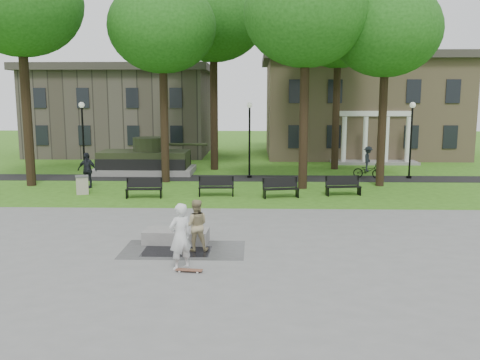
# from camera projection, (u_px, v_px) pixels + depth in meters

# --- Properties ---
(ground) EXTENTS (120.00, 120.00, 0.00)m
(ground) POSITION_uv_depth(u_px,v_px,m) (233.00, 225.00, 19.95)
(ground) COLOR #326116
(ground) RESTS_ON ground
(plaza) EXTENTS (22.00, 16.00, 0.02)m
(plaza) POSITION_uv_depth(u_px,v_px,m) (226.00, 267.00, 15.01)
(plaza) COLOR gray
(plaza) RESTS_ON ground
(footpath) EXTENTS (44.00, 2.60, 0.01)m
(footpath) POSITION_uv_depth(u_px,v_px,m) (241.00, 178.00, 31.79)
(footpath) COLOR black
(footpath) RESTS_ON ground
(building_right) EXTENTS (17.00, 12.00, 8.60)m
(building_right) POSITION_uv_depth(u_px,v_px,m) (359.00, 106.00, 44.63)
(building_right) COLOR #9E8460
(building_right) RESTS_ON ground
(building_left) EXTENTS (15.00, 10.00, 7.20)m
(building_left) POSITION_uv_depth(u_px,v_px,m) (124.00, 114.00, 45.86)
(building_left) COLOR #4C443D
(building_left) RESTS_ON ground
(tree_0) EXTENTS (6.80, 6.80, 12.97)m
(tree_0) POSITION_uv_depth(u_px,v_px,m) (20.00, 4.00, 27.60)
(tree_0) COLOR black
(tree_0) RESTS_ON ground
(tree_1) EXTENTS (6.20, 6.20, 11.63)m
(tree_1) POSITION_uv_depth(u_px,v_px,m) (162.00, 28.00, 29.03)
(tree_1) COLOR black
(tree_1) RESTS_ON ground
(tree_2) EXTENTS (6.60, 6.60, 12.16)m
(tree_2) POSITION_uv_depth(u_px,v_px,m) (306.00, 15.00, 26.77)
(tree_2) COLOR black
(tree_2) RESTS_ON ground
(tree_3) EXTENTS (6.00, 6.00, 11.19)m
(tree_3) POSITION_uv_depth(u_px,v_px,m) (386.00, 31.00, 27.74)
(tree_3) COLOR black
(tree_3) RESTS_ON ground
(tree_4) EXTENTS (7.20, 7.20, 13.50)m
(tree_4) POSITION_uv_depth(u_px,v_px,m) (213.00, 17.00, 34.16)
(tree_4) COLOR black
(tree_4) RESTS_ON ground
(tree_5) EXTENTS (6.40, 6.40, 12.44)m
(tree_5) POSITION_uv_depth(u_px,v_px,m) (339.00, 28.00, 34.52)
(tree_5) COLOR black
(tree_5) RESTS_ON ground
(lamp_left) EXTENTS (0.36, 0.36, 4.73)m
(lamp_left) POSITION_uv_depth(u_px,v_px,m) (83.00, 133.00, 31.94)
(lamp_left) COLOR black
(lamp_left) RESTS_ON ground
(lamp_mid) EXTENTS (0.36, 0.36, 4.73)m
(lamp_mid) POSITION_uv_depth(u_px,v_px,m) (250.00, 133.00, 31.63)
(lamp_mid) COLOR black
(lamp_mid) RESTS_ON ground
(lamp_right) EXTENTS (0.36, 0.36, 4.73)m
(lamp_right) POSITION_uv_depth(u_px,v_px,m) (411.00, 134.00, 31.34)
(lamp_right) COLOR black
(lamp_right) RESTS_ON ground
(tank_monument) EXTENTS (7.45, 3.40, 2.40)m
(tank_monument) POSITION_uv_depth(u_px,v_px,m) (145.00, 161.00, 33.82)
(tank_monument) COLOR gray
(tank_monument) RESTS_ON ground
(puddle) EXTENTS (2.20, 1.20, 0.00)m
(puddle) POSITION_uv_depth(u_px,v_px,m) (177.00, 251.00, 16.47)
(puddle) COLOR black
(puddle) RESTS_ON plaza
(concrete_block) EXTENTS (2.24, 1.10, 0.45)m
(concrete_block) POSITION_uv_depth(u_px,v_px,m) (176.00, 236.00, 17.49)
(concrete_block) COLOR gray
(concrete_block) RESTS_ON plaza
(skateboard) EXTENTS (0.80, 0.29, 0.07)m
(skateboard) POSITION_uv_depth(u_px,v_px,m) (189.00, 271.00, 14.51)
(skateboard) COLOR brown
(skateboard) RESTS_ON plaza
(skateboarder) EXTENTS (0.85, 0.81, 1.96)m
(skateboarder) POSITION_uv_depth(u_px,v_px,m) (180.00, 236.00, 14.62)
(skateboarder) COLOR silver
(skateboarder) RESTS_ON plaza
(friend_watching) EXTENTS (0.89, 0.73, 1.69)m
(friend_watching) POSITION_uv_depth(u_px,v_px,m) (196.00, 225.00, 16.46)
(friend_watching) COLOR #9B8D64
(friend_watching) RESTS_ON plaza
(pedestrian_walker) EXTENTS (1.24, 0.74, 1.98)m
(pedestrian_walker) POSITION_uv_depth(u_px,v_px,m) (87.00, 170.00, 28.26)
(pedestrian_walker) COLOR black
(pedestrian_walker) RESTS_ON ground
(cyclist) EXTENTS (1.88, 1.15, 2.00)m
(cyclist) POSITION_uv_depth(u_px,v_px,m) (368.00, 165.00, 31.74)
(cyclist) COLOR black
(cyclist) RESTS_ON ground
(park_bench_0) EXTENTS (1.82, 0.62, 1.00)m
(park_bench_0) POSITION_uv_depth(u_px,v_px,m) (144.00, 187.00, 25.48)
(park_bench_0) COLOR black
(park_bench_0) RESTS_ON ground
(park_bench_1) EXTENTS (1.82, 0.63, 1.00)m
(park_bench_1) POSITION_uv_depth(u_px,v_px,m) (216.00, 186.00, 25.98)
(park_bench_1) COLOR black
(park_bench_1) RESTS_ON ground
(park_bench_2) EXTENTS (1.85, 0.88, 1.00)m
(park_bench_2) POSITION_uv_depth(u_px,v_px,m) (281.00, 187.00, 25.52)
(park_bench_2) COLOR black
(park_bench_2) RESTS_ON ground
(park_bench_3) EXTENTS (1.85, 0.80, 1.00)m
(park_bench_3) POSITION_uv_depth(u_px,v_px,m) (343.00, 185.00, 26.16)
(park_bench_3) COLOR black
(park_bench_3) RESTS_ON ground
(trash_bin) EXTENTS (0.85, 0.85, 0.96)m
(trash_bin) POSITION_uv_depth(u_px,v_px,m) (82.00, 185.00, 26.51)
(trash_bin) COLOR #B1A592
(trash_bin) RESTS_ON ground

